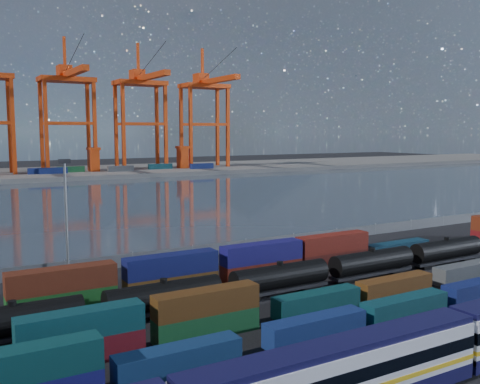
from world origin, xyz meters
TOP-DOWN VIEW (x-y plane):
  - ground at (0.00, 0.00)m, footprint 700.00×700.00m
  - harbor_water at (0.00, 105.00)m, footprint 700.00×700.00m
  - far_quay at (0.00, 210.00)m, footprint 700.00×70.00m
  - passenger_train at (-21.15, -20.77)m, footprint 77.54×3.15m
  - container_row_south at (-17.74, -9.04)m, footprint 138.95×2.26m
  - container_row_mid at (-22.48, -2.71)m, footprint 127.93×2.24m
  - container_row_north at (-9.17, 11.59)m, footprint 141.18×2.43m
  - tanker_string at (-24.26, 4.96)m, footprint 106.72×2.95m
  - waterfront_fence at (-0.00, 28.00)m, footprint 160.12×0.12m
  - yard_light_mast at (-30.00, 26.00)m, footprint 1.60×0.40m
  - gantry_cranes at (-7.50, 203.32)m, footprint 199.39×46.83m
  - quay_containers at (-11.00, 195.46)m, footprint 172.58×10.99m
  - straddle_carriers at (-2.50, 200.00)m, footprint 140.00×7.00m

SIDE VIEW (x-z plane):
  - ground at x=0.00m, z-range 0.00..0.00m
  - harbor_water at x=0.00m, z-range 0.01..0.01m
  - far_quay at x=0.00m, z-range 0.00..2.00m
  - waterfront_fence at x=0.00m, z-range -0.10..2.10m
  - container_row_south at x=-17.74m, z-range -0.80..4.01m
  - container_row_mid at x=-22.48m, z-range -0.76..4.01m
  - tanker_string at x=-24.26m, z-range 0.01..4.22m
  - container_row_north at x=-9.17m, z-range -0.26..4.93m
  - passenger_train at x=-21.15m, z-range 0.01..5.42m
  - quay_containers at x=-11.00m, z-range 2.00..4.60m
  - straddle_carriers at x=-2.50m, z-range 2.27..13.37m
  - yard_light_mast at x=-30.00m, z-range 1.00..17.60m
  - gantry_cranes at x=-7.50m, z-range 7.17..70.59m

